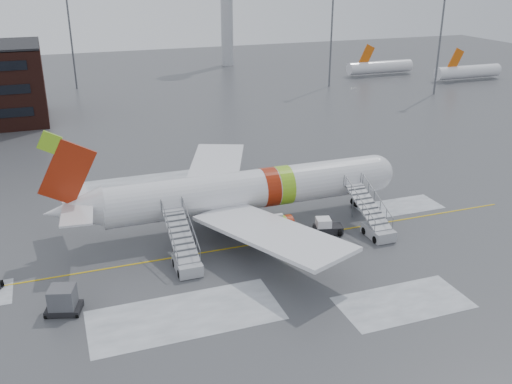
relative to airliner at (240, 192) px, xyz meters
name	(u,v)px	position (x,y,z in m)	size (l,w,h in m)	color
ground	(224,244)	(-2.82, -3.71, -3.42)	(260.00, 260.00, 0.00)	#494C4F
airliner	(240,192)	(0.00, 0.00, 0.00)	(35.03, 32.97, 11.18)	white
airstair_fwd	(375,224)	(11.26, -6.54, -2.35)	(2.05, 7.70, 3.48)	#A3A4AA
airstair_aft	(185,255)	(-7.09, -6.54, -2.35)	(2.05, 7.70, 3.48)	#A2A3A8
pushback_tug	(326,227)	(7.05, -4.86, -2.74)	(2.96, 2.49, 1.54)	black
uld_container	(63,301)	(-17.12, -10.21, -2.46)	(2.91, 2.46, 2.04)	black
light_mast_far_ne	(332,18)	(39.18, 58.29, 10.42)	(1.20, 1.20, 24.25)	#595B60
light_mast_far_n	(69,19)	(-10.82, 74.29, 10.42)	(1.20, 1.20, 24.25)	#595B60
light_mast_far_e	(442,22)	(55.18, 44.29, 10.42)	(1.20, 1.20, 24.25)	#595B60
distant_aircraft	(407,79)	(59.68, 60.29, -3.42)	(35.00, 18.00, 8.00)	#D8590C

